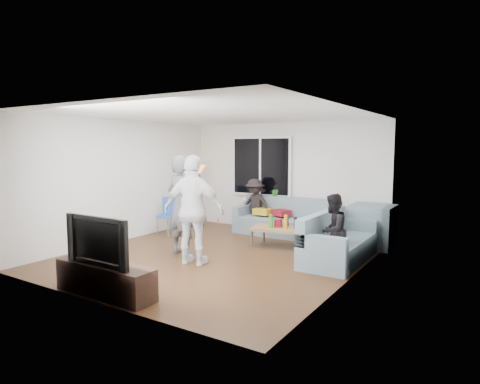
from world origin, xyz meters
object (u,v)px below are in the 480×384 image
Objects in this scene: sofa_right_section at (340,237)px; spectator_right at (332,230)px; player_right at (194,210)px; player_left at (182,205)px; side_chair at (168,216)px; tv_console at (105,279)px; floor_lamp at (200,196)px; spectator_back at (255,205)px; sofa_back_section at (284,217)px; coffee_table at (279,237)px; television at (104,240)px.

spectator_right is (0.00, -0.39, 0.20)m from sofa_right_section.
player_left is at bearing -45.54° from player_right.
side_chair is 3.89m from tv_console.
floor_lamp is 0.83× the size of player_left.
player_left is at bearing 102.61° from tv_console.
player_right is 1.49× the size of spectator_back.
sofa_back_section is 2.09× the size of coffee_table.
sofa_back_section is at bearing -105.59° from player_left.
player_left reaches higher than television.
sofa_back_section is 4.79m from tv_console.
side_chair is 0.46× the size of player_left.
player_right is at bearing -95.16° from sofa_back_section.
sofa_right_section is 0.44m from spectator_right.
player_left is at bearing -59.16° from floor_lamp.
player_left is 2.28m from television.
floor_lamp is 1.34× the size of television.
floor_lamp is (-4.07, 1.21, 0.36)m from sofa_right_section.
sofa_right_section is 1.28× the size of floor_lamp.
player_right reaches higher than side_chair.
sofa_back_section is 2.26m from sofa_right_section.
sofa_right_section is at bearing -154.75° from player_right.
side_chair is 2.07m from spectator_back.
sofa_right_section is at bearing -37.78° from sofa_back_section.
coffee_table is at bearing -11.25° from side_chair.
coffee_table is 2.89m from floor_lamp.
spectator_back is (-0.52, 2.98, -0.31)m from player_right.
player_left reaches higher than spectator_right.
floor_lamp reaches higher than spectator_right.
spectator_right is 1.07× the size of television.
player_right is (2.02, -2.77, 0.17)m from floor_lamp.
side_chair is (-4.07, -0.01, 0.01)m from sofa_right_section.
sofa_right_section is 1.43m from coffee_table.
side_chair is at bearing 119.53° from television.
floor_lamp is at bearing 73.49° from sofa_right_section.
tv_console is (-2.16, -3.00, -0.40)m from spectator_right.
spectator_back is at bearing 177.82° from sofa_back_section.
coffee_table is 2.16m from player_right.
television is (1.91, -4.59, -0.00)m from floor_lamp.
tv_console is at bearing -101.87° from coffee_table.
spectator_right reaches higher than side_chair.
side_chair is 1.26m from floor_lamp.
television reaches higher than side_chair.
sofa_back_section is 0.82m from spectator_back.
player_right is (2.02, -1.56, 0.52)m from side_chair.
sofa_right_section is 1.58× the size of spectator_back.
floor_lamp is at bearing -66.07° from player_right.
sofa_back_section is 1.97× the size of television.
side_chair is at bearing -90.00° from floor_lamp.
spectator_back reaches higher than tv_console.
spectator_right is 3.69m from television.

